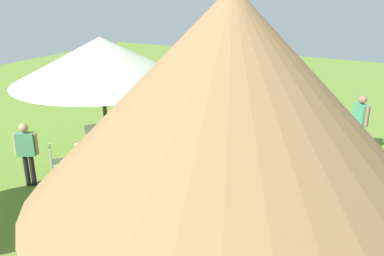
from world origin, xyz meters
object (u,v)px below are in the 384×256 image
Objects in this scene: patio_chair_near_lawn at (94,138)px; striped_lounge_chair at (318,153)px; standing_watcher at (360,119)px; patio_chair_east_end at (122,174)px; guest_beside_umbrella at (27,149)px; patio_dining_table at (108,149)px; zebra_toward_hut at (363,166)px; patio_chair_near_hut at (56,160)px; zebra_by_umbrella at (240,138)px; patio_chair_west_end at (152,143)px; thatched_hut at (228,154)px; shade_umbrella at (101,60)px; zebra_nearest_camera at (167,104)px.

patio_chair_near_lawn is 6.32m from striped_lounge_chair.
patio_chair_east_end is at bearing 95.65° from standing_watcher.
standing_watcher is at bearing -167.44° from guest_beside_umbrella.
zebra_toward_hut is at bearing -168.74° from patio_dining_table.
patio_chair_near_hut is 1.08× the size of striped_lounge_chair.
zebra_toward_hut reaches higher than patio_dining_table.
standing_watcher is at bearing -76.74° from zebra_by_umbrella.
patio_chair_west_end is (0.44, -1.92, 0.00)m from patio_chair_east_end.
patio_chair_west_end is (-1.51, -2.08, 0.00)m from patio_chair_near_hut.
thatched_hut reaches higher than shade_umbrella.
shade_umbrella reaches higher than guest_beside_umbrella.
patio_chair_west_end is (-0.61, -1.15, -0.15)m from patio_dining_table.
patio_chair_near_hut is at bearing 86.18° from standing_watcher.
patio_chair_near_hut is 0.52× the size of standing_watcher.
patio_chair_east_end is (-1.04, 0.77, -2.44)m from shade_umbrella.
patio_chair_near_lawn is at bearing -179.03° from zebra_nearest_camera.
shade_umbrella reaches higher than patio_chair_west_end.
patio_chair_east_end is 5.44m from striped_lounge_chair.
standing_watcher is (-6.41, -5.41, 0.52)m from patio_chair_near_hut.
patio_chair_near_hut is at bearing 84.45° from zebra_by_umbrella.
thatched_hut is 6.94m from patio_chair_near_lawn.
zebra_nearest_camera is 0.93× the size of zebra_toward_hut.
patio_chair_near_lawn is at bearing -32.06° from thatched_hut.
patio_chair_east_end is 0.56× the size of guest_beside_umbrella.
striped_lounge_chair is (-4.67, -3.27, -2.70)m from shade_umbrella.
zebra_nearest_camera reaches higher than striped_lounge_chair.
guest_beside_umbrella is 7.66m from zebra_toward_hut.
thatched_hut is 2.74× the size of zebra_by_umbrella.
striped_lounge_chair is (0.83, 1.20, -0.78)m from standing_watcher.
zebra_nearest_camera is at bearing -87.23° from shade_umbrella.
standing_watcher reaches higher than zebra_toward_hut.
thatched_hut is 6.08× the size of patio_chair_east_end.
patio_chair_near_lawn is (0.19, -1.63, 0.00)m from patio_chair_near_hut.
zebra_nearest_camera is at bearing -92.69° from striped_lounge_chair.
patio_chair_west_end is at bearing -117.88° from patio_dining_table.
striped_lounge_chair is at bearing -91.23° from thatched_hut.
shade_umbrella is at bearing -158.18° from guest_beside_umbrella.
shade_umbrella is at bearing 90.00° from patio_chair_near_lawn.
guest_beside_umbrella reaches higher than patio_chair_near_lawn.
patio_chair_east_end is 0.52× the size of standing_watcher.
zebra_by_umbrella is (2.47, 2.99, -0.04)m from standing_watcher.
thatched_hut is 4.52m from patio_chair_east_end.
zebra_by_umbrella is 0.90× the size of zebra_toward_hut.
patio_chair_east_end is 0.41× the size of zebra_toward_hut.
patio_chair_near_lawn is at bearing 63.71° from zebra_by_umbrella.
patio_chair_near_hut is at bearing -19.24° from thatched_hut.
zebra_toward_hut is at bearing 171.41° from guest_beside_umbrella.
standing_watcher is (-6.72, -5.96, 0.08)m from guest_beside_umbrella.
standing_watcher reaches higher than patio_chair_west_end.
shade_umbrella is 4.76× the size of patio_chair_west_end.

